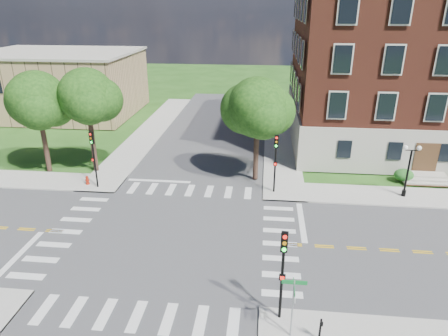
# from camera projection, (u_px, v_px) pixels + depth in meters

# --- Properties ---
(ground) EXTENTS (160.00, 160.00, 0.00)m
(ground) POSITION_uv_depth(u_px,v_px,m) (170.00, 238.00, 26.30)
(ground) COLOR #204814
(ground) RESTS_ON ground
(road_ew) EXTENTS (90.00, 12.00, 0.01)m
(road_ew) POSITION_uv_depth(u_px,v_px,m) (170.00, 238.00, 26.30)
(road_ew) COLOR #3D3D3F
(road_ew) RESTS_ON ground
(road_ns) EXTENTS (12.00, 90.00, 0.01)m
(road_ns) POSITION_uv_depth(u_px,v_px,m) (170.00, 238.00, 26.30)
(road_ns) COLOR #3D3D3F
(road_ns) RESTS_ON ground
(sidewalk_ne) EXTENTS (34.00, 34.00, 0.12)m
(sidewalk_ne) POSITION_uv_depth(u_px,v_px,m) (360.00, 161.00, 38.93)
(sidewalk_ne) COLOR #9E9B93
(sidewalk_ne) RESTS_ON ground
(sidewalk_nw) EXTENTS (34.00, 34.00, 0.12)m
(sidewalk_nw) POSITION_uv_depth(u_px,v_px,m) (60.00, 150.00, 41.89)
(sidewalk_nw) COLOR #9E9B93
(sidewalk_nw) RESTS_ON ground
(crosswalk_east) EXTENTS (2.20, 10.20, 0.02)m
(crosswalk_east) POSITION_uv_depth(u_px,v_px,m) (280.00, 244.00, 25.61)
(crosswalk_east) COLOR silver
(crosswalk_east) RESTS_ON ground
(stop_bar_east) EXTENTS (0.40, 5.50, 0.00)m
(stop_bar_east) POSITION_uv_depth(u_px,v_px,m) (302.00, 222.00, 28.21)
(stop_bar_east) COLOR silver
(stop_bar_east) RESTS_ON ground
(main_building) EXTENTS (30.60, 22.40, 16.50)m
(main_building) POSITION_uv_depth(u_px,v_px,m) (443.00, 66.00, 41.01)
(main_building) COLOR #AEA89A
(main_building) RESTS_ON ground
(secondary_building) EXTENTS (20.40, 15.40, 8.30)m
(secondary_building) POSITION_uv_depth(u_px,v_px,m) (60.00, 83.00, 54.35)
(secondary_building) COLOR #A07F58
(secondary_building) RESTS_ON ground
(tree_b) EXTENTS (4.97, 4.97, 9.05)m
(tree_b) POSITION_uv_depth(u_px,v_px,m) (37.00, 100.00, 34.00)
(tree_b) COLOR black
(tree_b) RESTS_ON ground
(tree_c) EXTENTS (4.76, 4.76, 9.27)m
(tree_c) POSITION_uv_depth(u_px,v_px,m) (87.00, 96.00, 34.00)
(tree_c) COLOR black
(tree_c) RESTS_ON ground
(tree_d) EXTENTS (5.02, 5.02, 8.85)m
(tree_d) POSITION_uv_depth(u_px,v_px,m) (257.00, 108.00, 32.49)
(tree_d) COLOR black
(tree_d) RESTS_ON ground
(traffic_signal_se) EXTENTS (0.34, 0.38, 4.80)m
(traffic_signal_se) POSITION_uv_depth(u_px,v_px,m) (283.00, 265.00, 18.33)
(traffic_signal_se) COLOR black
(traffic_signal_se) RESTS_ON ground
(traffic_signal_ne) EXTENTS (0.33, 0.36, 4.80)m
(traffic_signal_ne) POSITION_uv_depth(u_px,v_px,m) (276.00, 156.00, 31.31)
(traffic_signal_ne) COLOR black
(traffic_signal_ne) RESTS_ON ground
(traffic_signal_nw) EXTENTS (0.38, 0.46, 4.80)m
(traffic_signal_nw) POSITION_uv_depth(u_px,v_px,m) (93.00, 152.00, 32.14)
(traffic_signal_nw) COLOR black
(traffic_signal_nw) RESTS_ON ground
(twin_lamp_west) EXTENTS (1.36, 0.36, 4.23)m
(twin_lamp_west) POSITION_uv_depth(u_px,v_px,m) (409.00, 168.00, 30.84)
(twin_lamp_west) COLOR black
(twin_lamp_west) RESTS_ON ground
(street_sign_pole) EXTENTS (1.10, 1.10, 3.10)m
(street_sign_pole) POSITION_uv_depth(u_px,v_px,m) (293.00, 297.00, 17.59)
(street_sign_pole) COLOR gray
(street_sign_pole) RESTS_ON ground
(push_button_post) EXTENTS (0.14, 0.21, 1.20)m
(push_button_post) POSITION_uv_depth(u_px,v_px,m) (320.00, 329.00, 17.90)
(push_button_post) COLOR black
(push_button_post) RESTS_ON ground
(fire_hydrant) EXTENTS (0.35, 0.35, 0.75)m
(fire_hydrant) POSITION_uv_depth(u_px,v_px,m) (87.00, 180.00, 33.67)
(fire_hydrant) COLOR #9C1E0C
(fire_hydrant) RESTS_ON ground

